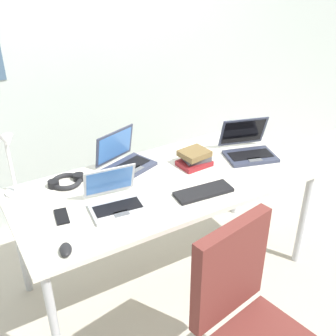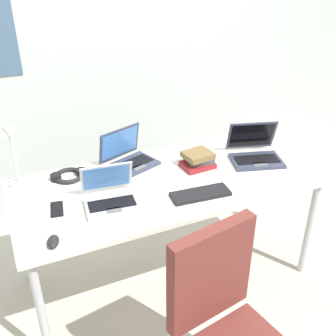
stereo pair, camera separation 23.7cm
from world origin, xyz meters
name	(u,v)px [view 1 (the left image)]	position (x,y,z in m)	size (l,w,h in m)	color
ground_plane	(168,274)	(0.00, 0.00, 0.00)	(12.00, 12.00, 0.00)	#B7AD9E
wall_back	(90,46)	(0.00, 1.10, 1.30)	(6.00, 0.13, 2.60)	#B2BCB7
desk	(168,188)	(0.00, 0.00, 0.68)	(1.80, 0.80, 0.74)	silver
desk_lamp	(11,165)	(-0.80, 0.28, 0.94)	(0.12, 0.18, 0.40)	white
laptop_mid_desk	(248,148)	(0.61, 0.01, 0.79)	(0.38, 0.37, 0.23)	#33384C
laptop_back_right	(125,160)	(-0.15, 0.27, 0.79)	(0.36, 0.33, 0.22)	#33384C
laptop_by_keyboard	(115,200)	(-0.38, -0.09, 0.78)	(0.31, 0.29, 0.20)	#B7BABC
external_keyboard	(203,192)	(0.09, -0.23, 0.75)	(0.33, 0.12, 0.02)	black
computer_mouse	(66,250)	(-0.72, -0.31, 0.76)	(0.06, 0.10, 0.03)	black
cell_phone	(62,216)	(-0.66, -0.04, 0.74)	(0.06, 0.14, 0.01)	black
headphones	(66,181)	(-0.53, 0.27, 0.76)	(0.21, 0.18, 0.04)	black
book_stack	(195,158)	(0.24, 0.08, 0.79)	(0.21, 0.18, 0.10)	maroon
coffee_mug	(248,132)	(0.78, 0.21, 0.78)	(0.11, 0.08, 0.09)	black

